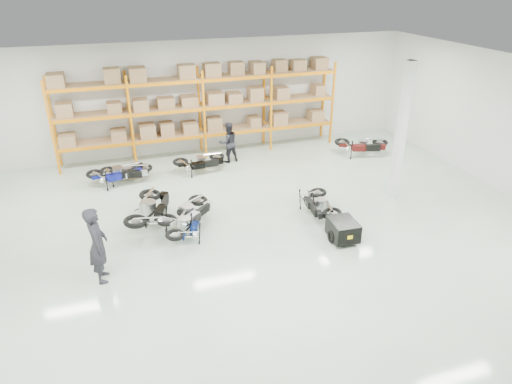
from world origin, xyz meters
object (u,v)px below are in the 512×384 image
object	(u,v)px
moto_back_c	(200,159)
moto_back_d	(362,142)
moto_blue_centre	(187,221)
moto_back_a	(117,170)
person_left	(98,245)
moto_touring_right	(319,200)
moto_back_b	(126,169)
moto_silver_left	(188,209)
person_back	(228,142)
moto_black_far_left	(151,204)
trailer	(343,229)

from	to	relation	value
moto_back_c	moto_back_d	distance (m)	6.69
moto_blue_centre	moto_back_a	distance (m)	4.65
moto_back_d	person_left	distance (m)	11.74
moto_touring_right	person_left	size ratio (longest dim) A/B	0.84
moto_blue_centre	moto_back_b	bearing A→B (deg)	-49.54
moto_silver_left	moto_back_c	size ratio (longest dim) A/B	1.02
moto_back_d	person_back	world-z (taller)	person_back
moto_silver_left	moto_black_far_left	xyz separation A→B (m)	(-1.02, 0.46, 0.09)
moto_silver_left	moto_back_b	bearing A→B (deg)	-18.00
moto_back_d	person_left	size ratio (longest dim) A/B	0.95
moto_black_far_left	person_left	size ratio (longest dim) A/B	1.03
moto_back_b	moto_touring_right	bearing A→B (deg)	-120.70
person_left	person_back	world-z (taller)	person_left
moto_back_a	person_left	bearing A→B (deg)	162.29
moto_blue_centre	moto_back_a	bearing A→B (deg)	-45.71
moto_blue_centre	person_left	xyz separation A→B (m)	(-2.38, -1.38, 0.50)
moto_silver_left	moto_back_a	bearing A→B (deg)	-13.76
moto_blue_centre	moto_back_a	xyz separation A→B (m)	(-1.71, 4.33, 0.05)
moto_back_a	moto_back_b	bearing A→B (deg)	-88.59
moto_back_d	person_back	bearing A→B (deg)	97.83
moto_blue_centre	moto_back_d	size ratio (longest dim) A/B	0.84
moto_back_d	moto_black_far_left	bearing A→B (deg)	127.50
moto_touring_right	moto_back_d	world-z (taller)	moto_back_d
person_back	moto_back_a	bearing A→B (deg)	1.63
moto_blue_centre	moto_silver_left	size ratio (longest dim) A/B	0.91
moto_touring_right	moto_back_a	size ratio (longest dim) A/B	0.95
moto_touring_right	moto_blue_centre	bearing A→B (deg)	-173.30
moto_back_c	person_left	world-z (taller)	person_left
trailer	moto_back_c	size ratio (longest dim) A/B	0.87
moto_silver_left	moto_touring_right	world-z (taller)	moto_silver_left
moto_back_c	person_back	xyz separation A→B (m)	(1.28, 0.68, 0.28)
moto_black_far_left	moto_touring_right	size ratio (longest dim) A/B	1.22
moto_back_a	moto_black_far_left	bearing A→B (deg)	-176.60
moto_back_d	moto_back_a	bearing A→B (deg)	107.33
person_left	person_back	xyz separation A→B (m)	(4.98, 6.51, -0.18)
moto_blue_centre	moto_touring_right	distance (m)	4.09
trailer	moto_back_d	xyz separation A→B (m)	(3.92, 5.73, 0.21)
moto_back_a	moto_back_c	xyz separation A→B (m)	(3.04, 0.12, -0.01)
moto_back_a	moto_touring_right	bearing A→B (deg)	-138.10
moto_back_b	person_left	size ratio (longest dim) A/B	0.81
trailer	person_left	world-z (taller)	person_left
moto_silver_left	trailer	distance (m)	4.54
trailer	moto_back_b	distance (m)	8.17
trailer	moto_blue_centre	bearing A→B (deg)	161.14
moto_blue_centre	moto_touring_right	bearing A→B (deg)	-157.97
moto_black_far_left	person_left	distance (m)	2.90
moto_silver_left	person_back	distance (m)	5.14
trailer	moto_back_a	bearing A→B (deg)	137.24
moto_touring_right	person_left	bearing A→B (deg)	-160.96
moto_back_b	trailer	bearing A→B (deg)	-129.45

